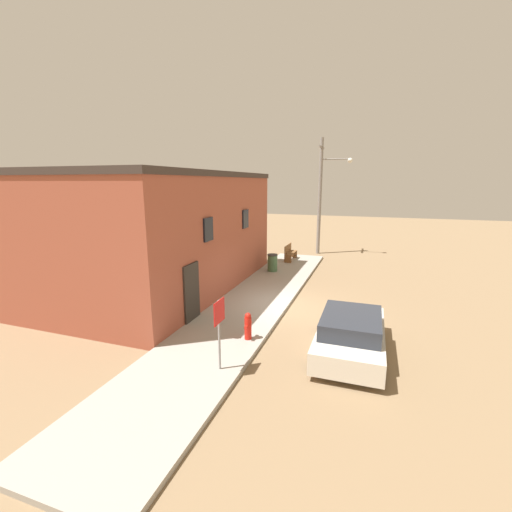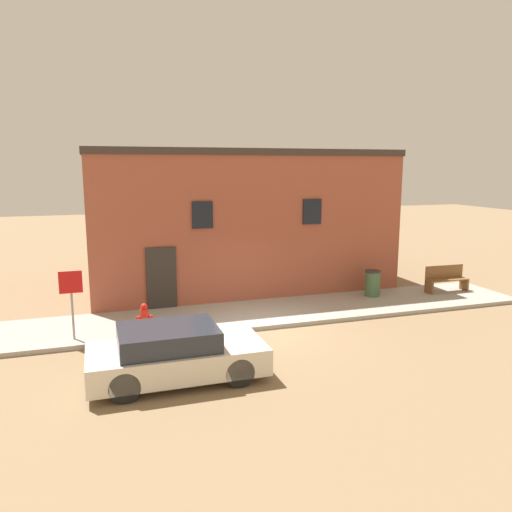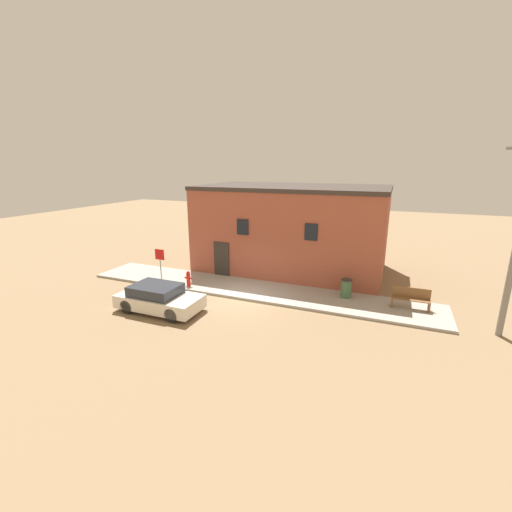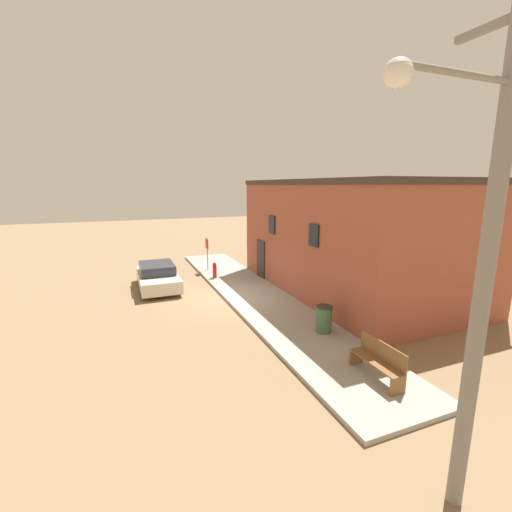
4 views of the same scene
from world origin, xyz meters
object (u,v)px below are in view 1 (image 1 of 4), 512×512
(fire_hydrant, at_px, (248,326))
(parked_car, at_px, (351,334))
(bench, at_px, (290,252))
(utility_pole, at_px, (322,193))
(stop_sign, at_px, (219,322))
(trash_bin, at_px, (272,263))

(fire_hydrant, xyz_separation_m, parked_car, (0.38, -3.10, 0.04))
(bench, xyz_separation_m, utility_pole, (3.30, -1.40, 3.66))
(fire_hydrant, distance_m, stop_sign, 2.11)
(fire_hydrant, bearing_deg, bench, 6.89)
(trash_bin, bearing_deg, parked_car, -149.32)
(fire_hydrant, xyz_separation_m, trash_bin, (8.37, 1.64, 0.04))
(fire_hydrant, relative_size, utility_pole, 0.11)
(trash_bin, xyz_separation_m, utility_pole, (6.32, -1.67, 3.67))
(utility_pole, xyz_separation_m, parked_car, (-14.31, -3.07, -3.66))
(parked_car, bearing_deg, stop_sign, 125.81)
(trash_bin, bearing_deg, stop_sign, -171.35)
(stop_sign, distance_m, utility_pole, 16.84)
(fire_hydrant, height_order, trash_bin, trash_bin)
(stop_sign, bearing_deg, utility_pole, -0.36)
(stop_sign, height_order, trash_bin, stop_sign)
(fire_hydrant, xyz_separation_m, utility_pole, (14.69, -0.02, 3.71))
(stop_sign, xyz_separation_m, utility_pole, (16.60, -0.10, 2.82))
(trash_bin, bearing_deg, utility_pole, -14.78)
(fire_hydrant, relative_size, bench, 0.52)
(fire_hydrant, xyz_separation_m, stop_sign, (-1.91, 0.08, 0.89))
(bench, xyz_separation_m, trash_bin, (-3.02, 0.27, -0.00))
(trash_bin, height_order, utility_pole, utility_pole)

